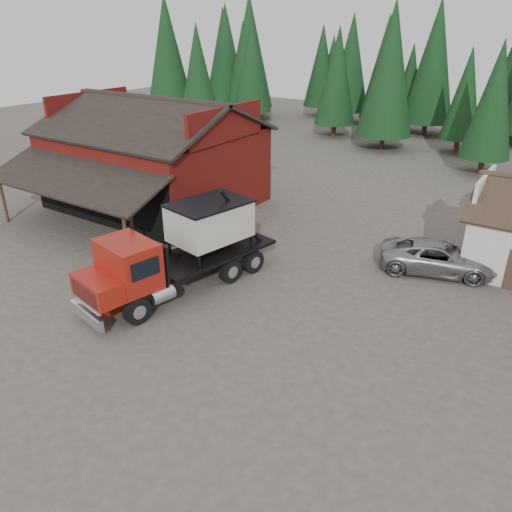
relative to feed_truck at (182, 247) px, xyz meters
The scene contains 9 objects.
ground 3.07m from the feed_truck, 49.98° to the right, with size 120.00×120.00×0.00m, color #484239.
red_barn 12.58m from the feed_truck, 139.44° to the left, with size 12.80×13.63×7.18m.
conifer_backdrop 40.35m from the feed_truck, 87.93° to the left, with size 76.00×16.00×16.00m, color black, non-canonical shape.
near_pine_a 33.63m from the feed_truck, 128.03° to the left, with size 4.40×4.40×11.40m.
near_pine_b 29.48m from the feed_truck, 75.23° to the left, with size 3.96×3.96×10.40m.
near_pine_d 32.80m from the feed_truck, 94.51° to the left, with size 5.28×5.28×13.40m.
feed_truck is the anchor object (origin of this frame).
silver_car 12.63m from the feed_truck, 41.17° to the left, with size 2.59×5.63×1.56m, color #929499.
equip_box 3.98m from the feed_truck, 109.49° to the right, with size 0.70×1.10×0.60m, color maroon.
Camera 1 is at (12.83, -13.66, 11.40)m, focal length 35.00 mm.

